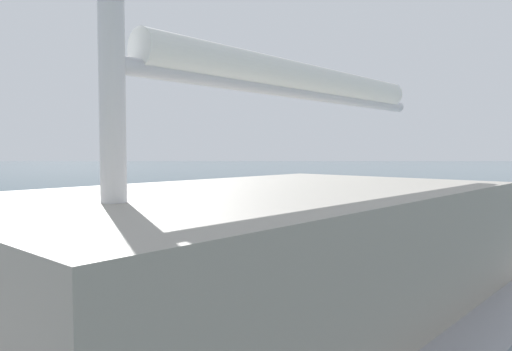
% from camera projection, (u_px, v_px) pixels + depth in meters
% --- Properties ---
extents(ground_plane, '(160.00, 160.00, 0.00)m').
position_uv_depth(ground_plane, '(358.00, 227.00, 12.87)').
color(ground_plane, '#334C56').
extents(kayak, '(4.38, 3.47, 0.25)m').
position_uv_depth(kayak, '(284.00, 224.00, 12.62)').
color(kayak, red).
rests_on(kayak, ground).
extents(kayaker, '(1.46, 1.96, 0.77)m').
position_uv_depth(kayaker, '(284.00, 207.00, 12.59)').
color(kayaker, yellow).
rests_on(kayaker, kayak).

